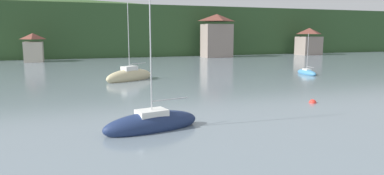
{
  "coord_description": "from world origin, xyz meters",
  "views": [
    {
      "loc": [
        -6.91,
        20.86,
        5.57
      ],
      "look_at": [
        0.0,
        39.95,
        2.37
      ],
      "focal_mm": 32.04,
      "sensor_mm": 36.0,
      "label": 1
    }
  ],
  "objects_px": {
    "shore_building_westcentral": "(217,36)",
    "sailboat_far_4": "(307,73)",
    "sailboat_far_3": "(130,76)",
    "mooring_buoy_near": "(313,103)",
    "shore_building_west": "(34,48)",
    "sailboat_mid_7": "(152,123)",
    "shore_building_central": "(309,42)"
  },
  "relations": [
    {
      "from": "shore_building_west",
      "to": "shore_building_westcentral",
      "type": "height_order",
      "value": "shore_building_westcentral"
    },
    {
      "from": "sailboat_far_3",
      "to": "mooring_buoy_near",
      "type": "xyz_separation_m",
      "value": [
        11.67,
        -18.61,
        -0.49
      ]
    },
    {
      "from": "sailboat_far_3",
      "to": "shore_building_westcentral",
      "type": "bearing_deg",
      "value": -159.29
    },
    {
      "from": "shore_building_central",
      "to": "mooring_buoy_near",
      "type": "distance_m",
      "value": 67.08
    },
    {
      "from": "shore_building_westcentral",
      "to": "mooring_buoy_near",
      "type": "height_order",
      "value": "shore_building_westcentral"
    },
    {
      "from": "shore_building_westcentral",
      "to": "sailboat_far_4",
      "type": "bearing_deg",
      "value": -94.11
    },
    {
      "from": "sailboat_mid_7",
      "to": "sailboat_far_4",
      "type": "bearing_deg",
      "value": -154.77
    },
    {
      "from": "sailboat_far_3",
      "to": "shore_building_west",
      "type": "bearing_deg",
      "value": -100.22
    },
    {
      "from": "shore_building_westcentral",
      "to": "sailboat_mid_7",
      "type": "height_order",
      "value": "shore_building_westcentral"
    },
    {
      "from": "shore_building_west",
      "to": "sailboat_far_4",
      "type": "relative_size",
      "value": 0.96
    },
    {
      "from": "sailboat_far_4",
      "to": "sailboat_mid_7",
      "type": "bearing_deg",
      "value": 133.73
    },
    {
      "from": "sailboat_far_4",
      "to": "mooring_buoy_near",
      "type": "height_order",
      "value": "sailboat_far_4"
    },
    {
      "from": "sailboat_far_3",
      "to": "sailboat_far_4",
      "type": "height_order",
      "value": "sailboat_far_3"
    },
    {
      "from": "shore_building_west",
      "to": "shore_building_central",
      "type": "xyz_separation_m",
      "value": [
        66.26,
        0.01,
        0.67
      ]
    },
    {
      "from": "mooring_buoy_near",
      "to": "sailboat_far_4",
      "type": "bearing_deg",
      "value": 53.09
    },
    {
      "from": "sailboat_far_3",
      "to": "mooring_buoy_near",
      "type": "height_order",
      "value": "sailboat_far_3"
    },
    {
      "from": "shore_building_westcentral",
      "to": "mooring_buoy_near",
      "type": "distance_m",
      "value": 55.03
    },
    {
      "from": "shore_building_west",
      "to": "sailboat_far_3",
      "type": "bearing_deg",
      "value": -68.83
    },
    {
      "from": "shore_building_central",
      "to": "sailboat_far_3",
      "type": "xyz_separation_m",
      "value": [
        -53.07,
        -34.06,
        -2.92
      ]
    },
    {
      "from": "shore_building_westcentral",
      "to": "sailboat_mid_7",
      "type": "relative_size",
      "value": 1.12
    },
    {
      "from": "shore_building_central",
      "to": "mooring_buoy_near",
      "type": "bearing_deg",
      "value": -128.16
    },
    {
      "from": "sailboat_far_4",
      "to": "sailboat_mid_7",
      "type": "relative_size",
      "value": 0.65
    },
    {
      "from": "sailboat_mid_7",
      "to": "mooring_buoy_near",
      "type": "height_order",
      "value": "sailboat_mid_7"
    },
    {
      "from": "mooring_buoy_near",
      "to": "shore_building_westcentral",
      "type": "bearing_deg",
      "value": 74.23
    },
    {
      "from": "shore_building_central",
      "to": "sailboat_far_4",
      "type": "xyz_separation_m",
      "value": [
        -29.11,
        -36.32,
        -3.17
      ]
    },
    {
      "from": "sailboat_far_4",
      "to": "sailboat_far_3",
      "type": "bearing_deg",
      "value": 91.7
    },
    {
      "from": "shore_building_west",
      "to": "shore_building_westcentral",
      "type": "bearing_deg",
      "value": 0.12
    },
    {
      "from": "shore_building_west",
      "to": "mooring_buoy_near",
      "type": "distance_m",
      "value": 58.3
    },
    {
      "from": "shore_building_westcentral",
      "to": "shore_building_west",
      "type": "bearing_deg",
      "value": -179.88
    },
    {
      "from": "shore_building_westcentral",
      "to": "mooring_buoy_near",
      "type": "bearing_deg",
      "value": -105.77
    },
    {
      "from": "shore_building_westcentral",
      "to": "shore_building_central",
      "type": "relative_size",
      "value": 1.44
    },
    {
      "from": "sailboat_far_4",
      "to": "mooring_buoy_near",
      "type": "distance_m",
      "value": 20.46
    }
  ]
}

